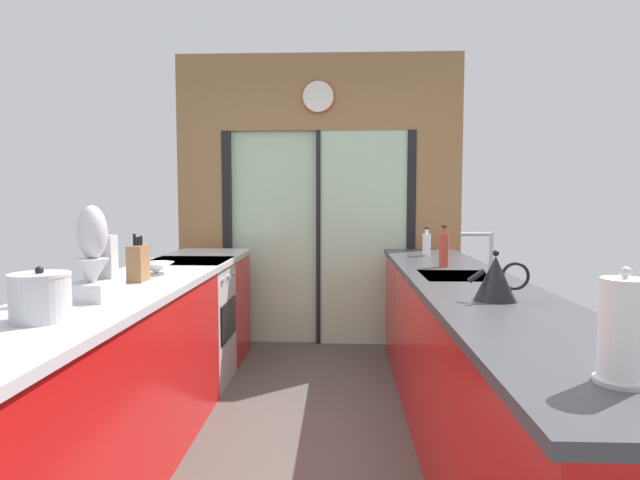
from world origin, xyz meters
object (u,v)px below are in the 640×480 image
(oven_range, at_px, (189,323))
(stock_pot, at_px, (40,297))
(mixing_bowl, at_px, (156,268))
(soap_bottle_far, at_px, (426,244))
(soap_bottle_near, at_px, (444,249))
(stand_mixer, at_px, (95,263))
(paper_towel_roll, at_px, (623,332))
(kettle, at_px, (496,278))
(knife_block, at_px, (138,263))

(oven_range, distance_m, stock_pot, 2.01)
(mixing_bowl, height_order, soap_bottle_far, soap_bottle_far)
(mixing_bowl, relative_size, soap_bottle_near, 0.78)
(soap_bottle_far, bearing_deg, stand_mixer, -133.05)
(soap_bottle_far, relative_size, paper_towel_roll, 0.78)
(stand_mixer, distance_m, paper_towel_roll, 2.05)
(stand_mixer, height_order, kettle, stand_mixer)
(knife_block, height_order, soap_bottle_far, knife_block)
(mixing_bowl, distance_m, soap_bottle_far, 2.11)
(oven_range, relative_size, soap_bottle_far, 4.10)
(oven_range, relative_size, kettle, 3.39)
(knife_block, distance_m, stand_mixer, 0.51)
(oven_range, bearing_deg, stock_pot, -89.45)
(soap_bottle_near, xyz_separation_m, paper_towel_roll, (0.00, -2.22, 0.01))
(soap_bottle_near, bearing_deg, soap_bottle_far, 90.00)
(mixing_bowl, distance_m, stand_mixer, 0.79)
(kettle, bearing_deg, stand_mixer, -179.09)
(oven_range, distance_m, mixing_bowl, 0.89)
(knife_block, distance_m, soap_bottle_near, 1.91)
(knife_block, xyz_separation_m, paper_towel_roll, (1.78, -1.53, 0.03))
(stock_pot, height_order, soap_bottle_far, soap_bottle_far)
(oven_range, relative_size, soap_bottle_near, 3.35)
(soap_bottle_far, height_order, paper_towel_roll, paper_towel_roll)
(mixing_bowl, height_order, stand_mixer, stand_mixer)
(stock_pot, bearing_deg, soap_bottle_near, 42.42)
(stand_mixer, height_order, soap_bottle_near, stand_mixer)
(oven_range, relative_size, stock_pot, 4.29)
(stand_mixer, distance_m, stock_pot, 0.44)
(knife_block, xyz_separation_m, soap_bottle_near, (1.78, 0.69, 0.02))
(mixing_bowl, xyz_separation_m, kettle, (1.78, -0.75, 0.06))
(stock_pot, bearing_deg, stand_mixer, 90.00)
(kettle, bearing_deg, oven_range, 140.66)
(stand_mixer, relative_size, paper_towel_roll, 1.47)
(mixing_bowl, height_order, stock_pot, stock_pot)
(kettle, relative_size, paper_towel_roll, 0.95)
(oven_range, bearing_deg, mixing_bowl, -88.55)
(mixing_bowl, bearing_deg, kettle, -22.76)
(knife_block, height_order, paper_towel_roll, paper_towel_roll)
(kettle, xyz_separation_m, soap_bottle_near, (-0.00, 1.17, 0.02))
(oven_range, height_order, kettle, kettle)
(stand_mixer, relative_size, kettle, 1.55)
(mixing_bowl, distance_m, paper_towel_roll, 2.53)
(kettle, bearing_deg, stock_pot, -165.49)
(stand_mixer, bearing_deg, stock_pot, -90.00)
(stock_pot, xyz_separation_m, soap_bottle_far, (1.78, 2.34, 0.00))
(kettle, distance_m, soap_bottle_near, 1.17)
(knife_block, distance_m, soap_bottle_far, 2.26)
(stand_mixer, bearing_deg, knife_block, 90.00)
(mixing_bowl, xyz_separation_m, soap_bottle_far, (1.78, 1.13, 0.05))
(knife_block, relative_size, stand_mixer, 0.62)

